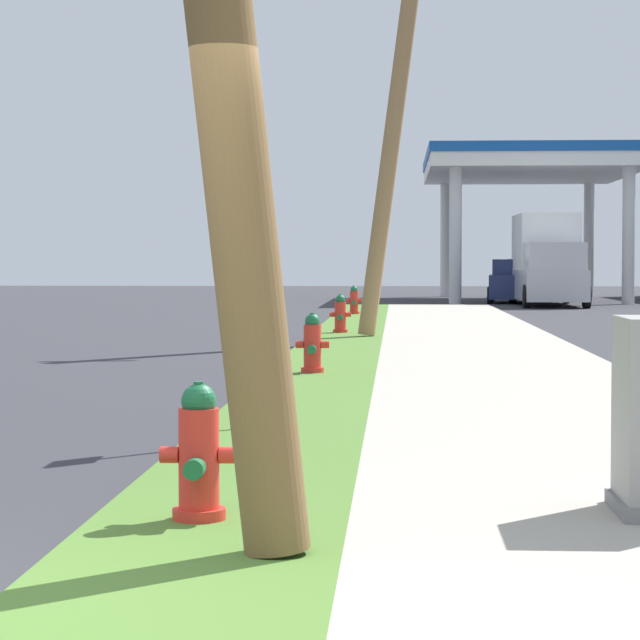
{
  "coord_description": "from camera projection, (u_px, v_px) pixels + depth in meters",
  "views": [
    {
      "loc": [
        1.66,
        -5.45,
        1.51
      ],
      "look_at": [
        0.58,
        14.27,
        0.69
      ],
      "focal_mm": 79.25,
      "sensor_mm": 36.0,
      "label": 1
    }
  ],
  "objects": [
    {
      "name": "grass_verge",
      "position": [
        153.0,
        630.0,
        5.55
      ],
      "size": [
        1.4,
        80.0,
        0.12
      ],
      "primitive_type": "cube",
      "color": "#4C752D",
      "rests_on": "ground"
    },
    {
      "name": "fire_hydrant_nearest",
      "position": [
        199.0,
        459.0,
        7.59
      ],
      "size": [
        0.42,
        0.38,
        0.74
      ],
      "color": "red",
      "rests_on": "grass_verge"
    },
    {
      "name": "fire_hydrant_second",
      "position": [
        312.0,
        346.0,
        17.63
      ],
      "size": [
        0.42,
        0.38,
        0.74
      ],
      "color": "red",
      "rests_on": "grass_verge"
    },
    {
      "name": "fire_hydrant_third",
      "position": [
        340.0,
        316.0,
        27.51
      ],
      "size": [
        0.42,
        0.37,
        0.74
      ],
      "color": "red",
      "rests_on": "grass_verge"
    },
    {
      "name": "fire_hydrant_fourth",
      "position": [
        354.0,
        302.0,
        37.19
      ],
      "size": [
        0.42,
        0.37,
        0.74
      ],
      "color": "red",
      "rests_on": "grass_verge"
    },
    {
      "name": "utility_pole_midground",
      "position": [
        397.0,
        102.0,
        26.1
      ],
      "size": [
        1.97,
        0.67,
        8.52
      ],
      "color": "#937047",
      "rests_on": "grass_verge"
    },
    {
      "name": "street_sign_post",
      "position": [
        264.0,
        246.0,
        11.82
      ],
      "size": [
        0.05,
        0.36,
        2.12
      ],
      "color": "gray",
      "rests_on": "grass_verge"
    },
    {
      "name": "car_navy_by_near_pump",
      "position": [
        515.0,
        283.0,
        51.21
      ],
      "size": [
        2.25,
        4.63,
        1.57
      ],
      "color": "navy",
      "rests_on": "ground"
    },
    {
      "name": "truck_silver_at_forecourt",
      "position": [
        547.0,
        262.0,
        47.81
      ],
      "size": [
        2.15,
        6.41,
        3.11
      ],
      "color": "#BCBCC1",
      "rests_on": "ground"
    }
  ]
}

